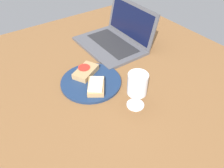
% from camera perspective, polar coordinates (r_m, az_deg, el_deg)
% --- Properties ---
extents(wooden_table, '(1.40, 1.40, 0.03)m').
position_cam_1_polar(wooden_table, '(0.93, -2.51, -1.02)').
color(wooden_table, brown).
rests_on(wooden_table, ground).
extents(plate, '(0.26, 0.26, 0.01)m').
position_cam_1_polar(plate, '(0.93, -5.49, 0.57)').
color(plate, navy).
rests_on(plate, wooden_table).
extents(sandwich_with_tomato, '(0.11, 0.13, 0.03)m').
position_cam_1_polar(sandwich_with_tomato, '(0.96, -6.87, 3.30)').
color(sandwich_with_tomato, '#A88456').
rests_on(sandwich_with_tomato, plate).
extents(sandwich_with_cheese, '(0.13, 0.11, 0.03)m').
position_cam_1_polar(sandwich_with_cheese, '(0.88, -4.17, -0.53)').
color(sandwich_with_cheese, '#A88456').
rests_on(sandwich_with_cheese, plate).
extents(wine_glass, '(0.07, 0.07, 0.15)m').
position_cam_1_polar(wine_glass, '(0.77, 6.64, -0.28)').
color(wine_glass, white).
rests_on(wine_glass, wooden_table).
extents(laptop, '(0.36, 0.29, 0.20)m').
position_cam_1_polar(laptop, '(1.17, 1.09, 12.05)').
color(laptop, '#4C4C51').
rests_on(laptop, wooden_table).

